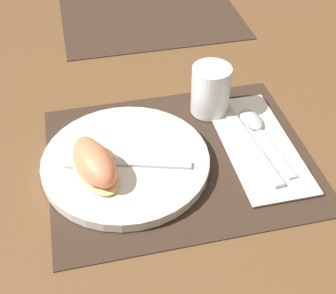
{
  "coord_description": "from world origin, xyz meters",
  "views": [
    {
      "loc": [
        -0.14,
        -0.52,
        0.52
      ],
      "look_at": [
        -0.02,
        0.01,
        0.02
      ],
      "focal_mm": 50.0,
      "sensor_mm": 36.0,
      "label": 1
    }
  ],
  "objects_px": {
    "knife": "(250,144)",
    "citrus_wedge_0": "(91,162)",
    "plate": "(126,163)",
    "citrus_wedge_1": "(95,165)",
    "spoon": "(257,128)",
    "juice_glass": "(210,92)",
    "fork": "(119,162)"
  },
  "relations": [
    {
      "from": "plate",
      "to": "spoon",
      "type": "xyz_separation_m",
      "value": [
        0.23,
        0.03,
        -0.0
      ]
    },
    {
      "from": "fork",
      "to": "citrus_wedge_1",
      "type": "height_order",
      "value": "citrus_wedge_1"
    },
    {
      "from": "plate",
      "to": "citrus_wedge_1",
      "type": "distance_m",
      "value": 0.06
    },
    {
      "from": "knife",
      "to": "citrus_wedge_1",
      "type": "xyz_separation_m",
      "value": [
        -0.25,
        -0.02,
        0.03
      ]
    },
    {
      "from": "plate",
      "to": "knife",
      "type": "bearing_deg",
      "value": 0.03
    },
    {
      "from": "plate",
      "to": "knife",
      "type": "relative_size",
      "value": 1.23
    },
    {
      "from": "citrus_wedge_1",
      "to": "spoon",
      "type": "bearing_deg",
      "value": 11.69
    },
    {
      "from": "citrus_wedge_1",
      "to": "knife",
      "type": "bearing_deg",
      "value": 5.33
    },
    {
      "from": "knife",
      "to": "fork",
      "type": "bearing_deg",
      "value": -177.97
    },
    {
      "from": "fork",
      "to": "citrus_wedge_0",
      "type": "bearing_deg",
      "value": -175.13
    },
    {
      "from": "spoon",
      "to": "fork",
      "type": "relative_size",
      "value": 0.93
    },
    {
      "from": "knife",
      "to": "citrus_wedge_0",
      "type": "distance_m",
      "value": 0.26
    },
    {
      "from": "spoon",
      "to": "plate",
      "type": "bearing_deg",
      "value": -171.61
    },
    {
      "from": "plate",
      "to": "citrus_wedge_0",
      "type": "height_order",
      "value": "citrus_wedge_0"
    },
    {
      "from": "juice_glass",
      "to": "fork",
      "type": "distance_m",
      "value": 0.21
    },
    {
      "from": "knife",
      "to": "spoon",
      "type": "xyz_separation_m",
      "value": [
        0.02,
        0.03,
        0.0
      ]
    },
    {
      "from": "fork",
      "to": "citrus_wedge_1",
      "type": "bearing_deg",
      "value": -155.85
    },
    {
      "from": "citrus_wedge_0",
      "to": "juice_glass",
      "type": "bearing_deg",
      "value": 28.51
    },
    {
      "from": "plate",
      "to": "citrus_wedge_0",
      "type": "bearing_deg",
      "value": -168.29
    },
    {
      "from": "fork",
      "to": "citrus_wedge_0",
      "type": "xyz_separation_m",
      "value": [
        -0.04,
        -0.0,
        0.01
      ]
    },
    {
      "from": "plate",
      "to": "knife",
      "type": "distance_m",
      "value": 0.2
    },
    {
      "from": "citrus_wedge_0",
      "to": "plate",
      "type": "bearing_deg",
      "value": 11.71
    },
    {
      "from": "spoon",
      "to": "citrus_wedge_0",
      "type": "distance_m",
      "value": 0.29
    },
    {
      "from": "spoon",
      "to": "knife",
      "type": "bearing_deg",
      "value": -126.21
    },
    {
      "from": "plate",
      "to": "citrus_wedge_1",
      "type": "height_order",
      "value": "citrus_wedge_1"
    },
    {
      "from": "juice_glass",
      "to": "spoon",
      "type": "height_order",
      "value": "juice_glass"
    },
    {
      "from": "plate",
      "to": "citrus_wedge_0",
      "type": "relative_size",
      "value": 2.27
    },
    {
      "from": "juice_glass",
      "to": "knife",
      "type": "height_order",
      "value": "juice_glass"
    },
    {
      "from": "knife",
      "to": "citrus_wedge_0",
      "type": "bearing_deg",
      "value": -177.51
    },
    {
      "from": "plate",
      "to": "juice_glass",
      "type": "height_order",
      "value": "juice_glass"
    },
    {
      "from": "knife",
      "to": "citrus_wedge_1",
      "type": "height_order",
      "value": "citrus_wedge_1"
    },
    {
      "from": "juice_glass",
      "to": "fork",
      "type": "xyz_separation_m",
      "value": [
        -0.18,
        -0.12,
        -0.02
      ]
    }
  ]
}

